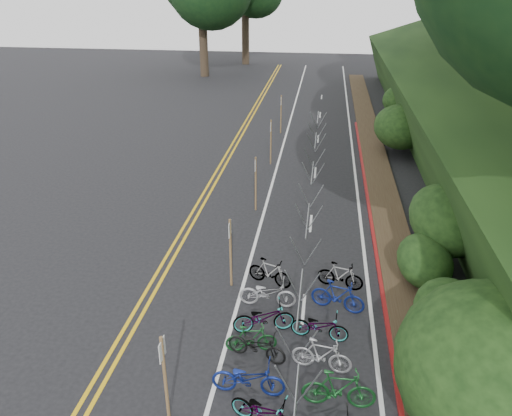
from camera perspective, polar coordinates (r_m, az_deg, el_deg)
The scene contains 9 objects.
ground at distance 13.56m, azimuth -9.59°, elevation -20.28°, with size 120.00×120.00×0.00m, color black.
road_markings at distance 21.51m, azimuth -0.28°, elevation -1.24°, with size 7.47×80.00×0.01m.
red_curb at distance 23.15m, azimuth 12.92°, elevation 0.21°, with size 0.25×28.00×0.10m, color maroon.
embankment at distance 30.41m, azimuth 26.37°, elevation 9.30°, with size 14.30×48.14×9.11m.
bike_racks_rest at distance 23.64m, azimuth 6.42°, elevation 3.38°, with size 1.14×23.00×1.17m.
signpost_near at distance 12.13m, azimuth -10.42°, elevation -18.02°, with size 0.08×0.40×2.39m.
signposts_rest at distance 24.53m, azimuth 0.93°, elevation 5.80°, with size 0.08×18.40×2.50m.
bike_front at distance 14.28m, azimuth -0.55°, elevation -14.71°, with size 1.44×0.41×0.87m, color #144C1E.
bike_valet at distance 13.45m, azimuth 4.18°, elevation -17.53°, with size 3.24×10.18×1.08m.
Camera 1 is at (3.38, -8.96, 9.61)m, focal length 35.00 mm.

